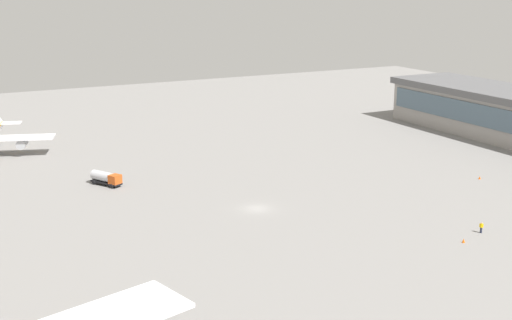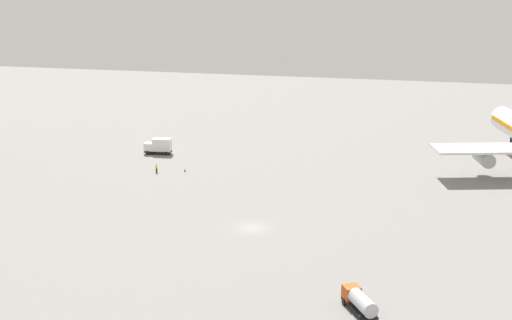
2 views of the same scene
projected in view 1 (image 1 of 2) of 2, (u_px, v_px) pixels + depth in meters
The scene contains 5 objects.
ground at pixel (257, 209), 110.46m from camera, with size 288.00×288.00×0.00m, color gray.
fuel_truck at pixel (106, 178), 122.87m from camera, with size 6.41×4.79×2.50m.
ground_crew_worker at pixel (481, 227), 99.62m from camera, with size 0.54×0.54×1.67m.
safety_cone_near_gate at pixel (480, 178), 126.93m from camera, with size 0.44×0.44×0.60m, color #EA590C.
safety_cone_mid_apron at pixel (464, 241), 96.04m from camera, with size 0.44×0.44×0.60m, color #EA590C.
Camera 1 is at (-92.96, 48.22, 36.04)m, focal length 47.26 mm.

